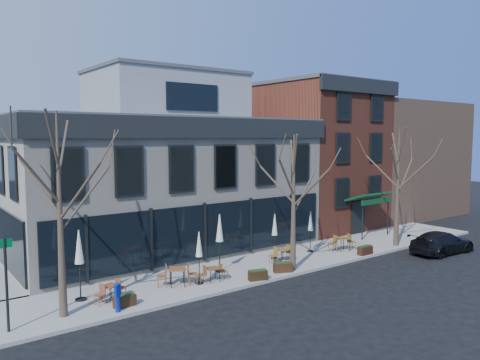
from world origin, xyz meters
TOP-DOWN VIEW (x-y plane):
  - ground at (0.00, 0.00)m, footprint 120.00×120.00m
  - sidewalk_front at (3.25, -2.15)m, footprint 33.50×4.70m
  - corner_building at (0.07, 5.07)m, footprint 18.39×10.39m
  - red_brick_building at (13.00, 4.98)m, footprint 8.20×11.78m
  - bg_building at (23.00, 6.00)m, footprint 12.00×12.00m
  - tree_corner at (-8.49, -3.20)m, footprint 3.93×3.98m
  - tree_mid at (3.01, -3.90)m, footprint 3.50×3.55m
  - tree_right at (12.01, -3.90)m, footprint 3.72×3.77m
  - sign_pole at (-10.50, -3.50)m, footprint 0.50×0.10m
  - parked_sedan at (13.00, -6.43)m, footprint 4.74×2.19m
  - call_box at (-6.65, -4.07)m, footprint 0.24×0.24m
  - cafe_set_0 at (-6.39, -2.65)m, footprint 1.60×0.90m
  - cafe_set_1 at (-3.14, -2.61)m, footprint 1.95×1.22m
  - cafe_set_2 at (-1.46, -3.07)m, footprint 1.58×0.69m
  - cafe_set_3 at (3.59, -2.42)m, footprint 1.68×0.71m
  - cafe_set_5 at (8.18, -2.77)m, footprint 1.91×0.91m
  - umbrella_0 at (-7.38, -1.82)m, footprint 0.48×0.48m
  - umbrella_1 at (-2.17, -2.97)m, footprint 0.40×0.40m
  - umbrella_2 at (-0.25, -1.89)m, footprint 0.48×0.48m
  - umbrella_3 at (3.67, -1.68)m, footprint 0.41×0.41m
  - umbrella_4 at (6.47, -1.75)m, footprint 0.39×0.39m
  - planter_0 at (-6.19, -3.68)m, footprint 0.93×0.42m
  - planter_1 at (0.40, -4.20)m, footprint 0.99×0.61m
  - planter_2 at (2.26, -3.94)m, footprint 1.03×0.73m
  - planter_3 at (8.54, -4.20)m, footprint 0.98×0.41m

SIDE VIEW (x-z plane):
  - ground at x=0.00m, z-range 0.00..0.00m
  - sidewalk_front at x=3.25m, z-range 0.00..0.15m
  - planter_0 at x=-6.19m, z-range 0.15..0.66m
  - planter_1 at x=0.40m, z-range 0.15..0.66m
  - planter_2 at x=2.26m, z-range 0.15..0.68m
  - planter_3 at x=8.54m, z-range 0.15..0.69m
  - cafe_set_2 at x=-1.46m, z-range 0.16..0.98m
  - cafe_set_0 at x=-6.39m, z-range 0.16..0.98m
  - cafe_set_3 at x=3.59m, z-range 0.16..1.04m
  - cafe_set_5 at x=8.18m, z-range 0.16..1.14m
  - parked_sedan at x=13.00m, z-range 0.00..1.34m
  - cafe_set_1 at x=-3.14m, z-range 0.16..1.18m
  - call_box at x=-6.65m, z-range 0.19..1.42m
  - umbrella_4 at x=6.47m, z-range 0.65..3.10m
  - umbrella_1 at x=-2.17m, z-range 0.66..3.16m
  - umbrella_3 at x=3.67m, z-range 0.68..3.26m
  - sign_pole at x=-10.50m, z-range 0.37..3.77m
  - umbrella_2 at x=-0.25m, z-range 0.77..3.76m
  - umbrella_0 at x=-7.38m, z-range 0.77..3.80m
  - tree_mid at x=3.01m, z-range 0.27..7.31m
  - tree_right at x=12.01m, z-range 0.28..7.76m
  - tree_corner at x=-8.49m, z-range 0.29..8.21m
  - corner_building at x=0.07m, z-range -0.83..10.27m
  - bg_building at x=23.00m, z-range 0.00..10.00m
  - red_brick_building at x=13.00m, z-range 0.05..11.22m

